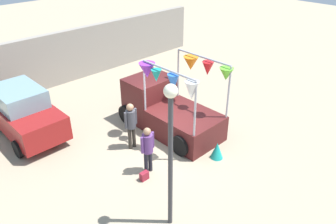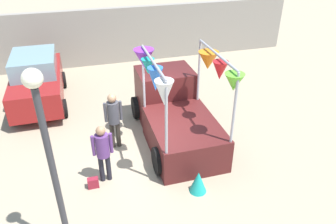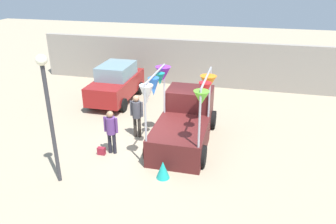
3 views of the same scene
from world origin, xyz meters
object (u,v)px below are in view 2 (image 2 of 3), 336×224
at_px(street_lamp, 48,148).
at_px(person_vendor, 113,116).
at_px(parked_car, 37,80).
at_px(vendor_truck, 173,109).
at_px(handbag, 93,183).
at_px(folded_kite_bundle_teal, 198,182).
at_px(person_customer, 103,149).

bearing_deg(street_lamp, person_vendor, 67.09).
height_order(parked_car, person_vendor, parked_car).
xyz_separation_m(vendor_truck, handbag, (-2.71, -1.83, -0.75)).
bearing_deg(handbag, person_vendor, 63.11).
relative_size(street_lamp, folded_kite_bundle_teal, 6.81).
distance_m(vendor_truck, person_customer, 2.87).
distance_m(parked_car, street_lamp, 7.28).
xyz_separation_m(parked_car, folded_kite_bundle_teal, (4.03, -6.10, -0.64)).
distance_m(vendor_truck, person_vendor, 1.90).
height_order(vendor_truck, person_vendor, vendor_truck).
relative_size(person_vendor, street_lamp, 0.44).
distance_m(handbag, street_lamp, 3.15).
bearing_deg(parked_car, person_vendor, -57.20).
bearing_deg(folded_kite_bundle_teal, vendor_truck, 86.41).
bearing_deg(person_vendor, handbag, -116.89).
distance_m(vendor_truck, parked_car, 5.40).
distance_m(person_customer, person_vendor, 1.51).
bearing_deg(person_vendor, vendor_truck, 6.01).
relative_size(vendor_truck, street_lamp, 1.01).
relative_size(person_customer, handbag, 5.96).
bearing_deg(person_customer, folded_kite_bundle_teal, -26.20).
relative_size(parked_car, street_lamp, 0.98).
xyz_separation_m(parked_car, street_lamp, (0.86, -7.02, 1.71)).
relative_size(vendor_truck, handbag, 14.73).
xyz_separation_m(parked_car, person_customer, (1.84, -5.02, 0.06)).
bearing_deg(handbag, parked_car, 105.89).
height_order(person_customer, handbag, person_customer).
bearing_deg(person_vendor, folded_kite_bundle_teal, -55.69).
bearing_deg(folded_kite_bundle_teal, parked_car, 123.43).
xyz_separation_m(handbag, folded_kite_bundle_teal, (2.54, -0.88, 0.16)).
bearing_deg(vendor_truck, person_vendor, -173.99).
relative_size(person_vendor, folded_kite_bundle_teal, 2.97).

